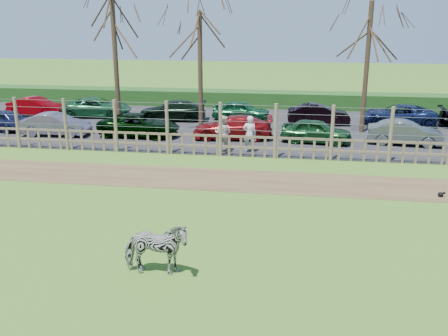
# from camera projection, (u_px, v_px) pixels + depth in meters

# --- Properties ---
(ground) EXTENTS (120.00, 120.00, 0.00)m
(ground) POSITION_uv_depth(u_px,v_px,m) (180.00, 223.00, 15.52)
(ground) COLOR olive
(ground) RESTS_ON ground
(dirt_strip) EXTENTS (34.00, 2.80, 0.01)m
(dirt_strip) POSITION_uv_depth(u_px,v_px,m) (207.00, 179.00, 19.78)
(dirt_strip) COLOR brown
(dirt_strip) RESTS_ON ground
(asphalt) EXTENTS (44.00, 13.00, 0.04)m
(asphalt) POSITION_uv_depth(u_px,v_px,m) (238.00, 126.00, 29.24)
(asphalt) COLOR #232326
(asphalt) RESTS_ON ground
(hedge) EXTENTS (46.00, 2.00, 1.10)m
(hedge) POSITION_uv_depth(u_px,v_px,m) (250.00, 99.00, 35.71)
(hedge) COLOR #1E4716
(hedge) RESTS_ON ground
(fence) EXTENTS (30.16, 0.16, 2.50)m
(fence) POSITION_uv_depth(u_px,v_px,m) (220.00, 139.00, 22.86)
(fence) COLOR brown
(fence) RESTS_ON ground
(tree_left) EXTENTS (4.80, 4.80, 7.88)m
(tree_left) POSITION_uv_depth(u_px,v_px,m) (114.00, 28.00, 26.67)
(tree_left) COLOR #3D2B1E
(tree_left) RESTS_ON ground
(tree_mid) EXTENTS (4.80, 4.80, 6.83)m
(tree_mid) POSITION_uv_depth(u_px,v_px,m) (200.00, 42.00, 27.18)
(tree_mid) COLOR #3D2B1E
(tree_mid) RESTS_ON ground
(tree_right) EXTENTS (4.80, 4.80, 7.35)m
(tree_right) POSITION_uv_depth(u_px,v_px,m) (369.00, 35.00, 26.25)
(tree_right) COLOR #3D2B1E
(tree_right) RESTS_ON ground
(zebra) EXTENTS (1.72, 0.91, 1.39)m
(zebra) POSITION_uv_depth(u_px,v_px,m) (156.00, 249.00, 12.23)
(zebra) COLOR gray
(zebra) RESTS_ON ground
(visitor_a) EXTENTS (0.68, 0.49, 1.72)m
(visitor_a) POSITION_uv_depth(u_px,v_px,m) (250.00, 134.00, 23.42)
(visitor_a) COLOR silver
(visitor_a) RESTS_ON asphalt
(visitor_b) EXTENTS (0.95, 0.81, 1.72)m
(visitor_b) POSITION_uv_depth(u_px,v_px,m) (223.00, 134.00, 23.49)
(visitor_b) COLOR beige
(visitor_b) RESTS_ON asphalt
(crow) EXTENTS (0.25, 0.19, 0.21)m
(crow) POSITION_uv_depth(u_px,v_px,m) (441.00, 194.00, 17.77)
(crow) COLOR black
(crow) RESTS_ON ground
(car_1) EXTENTS (3.70, 1.43, 1.20)m
(car_1) POSITION_uv_depth(u_px,v_px,m) (56.00, 124.00, 26.79)
(car_1) COLOR slate
(car_1) RESTS_ON asphalt
(car_2) EXTENTS (4.36, 2.08, 1.20)m
(car_2) POSITION_uv_depth(u_px,v_px,m) (139.00, 125.00, 26.64)
(car_2) COLOR black
(car_2) RESTS_ON asphalt
(car_3) EXTENTS (4.27, 2.05, 1.20)m
(car_3) POSITION_uv_depth(u_px,v_px,m) (233.00, 127.00, 26.06)
(car_3) COLOR maroon
(car_3) RESTS_ON asphalt
(car_4) EXTENTS (3.67, 1.85, 1.20)m
(car_4) POSITION_uv_depth(u_px,v_px,m) (316.00, 131.00, 25.23)
(car_4) COLOR #184B21
(car_4) RESTS_ON asphalt
(car_5) EXTENTS (3.76, 1.68, 1.20)m
(car_5) POSITION_uv_depth(u_px,v_px,m) (405.00, 133.00, 24.86)
(car_5) COLOR #535B5C
(car_5) RESTS_ON asphalt
(car_7) EXTENTS (3.73, 1.55, 1.20)m
(car_7) POSITION_uv_depth(u_px,v_px,m) (36.00, 107.00, 32.19)
(car_7) COLOR #820108
(car_7) RESTS_ON asphalt
(car_8) EXTENTS (4.53, 2.51, 1.20)m
(car_8) POSITION_uv_depth(u_px,v_px,m) (97.00, 107.00, 31.93)
(car_8) COLOR #19562D
(car_8) RESTS_ON asphalt
(car_9) EXTENTS (4.29, 2.12, 1.20)m
(car_9) POSITION_uv_depth(u_px,v_px,m) (172.00, 111.00, 30.78)
(car_9) COLOR black
(car_9) RESTS_ON asphalt
(car_10) EXTENTS (3.58, 1.58, 1.20)m
(car_10) POSITION_uv_depth(u_px,v_px,m) (241.00, 111.00, 30.79)
(car_10) COLOR #13562C
(car_10) RESTS_ON asphalt
(car_11) EXTENTS (3.71, 1.47, 1.20)m
(car_11) POSITION_uv_depth(u_px,v_px,m) (318.00, 114.00, 29.64)
(car_11) COLOR black
(car_11) RESTS_ON asphalt
(car_12) EXTENTS (4.36, 2.08, 1.20)m
(car_12) POSITION_uv_depth(u_px,v_px,m) (398.00, 115.00, 29.41)
(car_12) COLOR #141E45
(car_12) RESTS_ON asphalt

